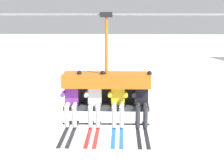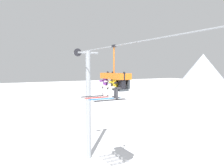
{
  "view_description": "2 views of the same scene",
  "coord_description": "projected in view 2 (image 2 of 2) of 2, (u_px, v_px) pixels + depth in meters",
  "views": [
    {
      "loc": [
        -0.59,
        -8.74,
        8.11
      ],
      "look_at": [
        -0.84,
        -0.69,
        6.32
      ],
      "focal_mm": 55.0,
      "sensor_mm": 36.0,
      "label": 1
    },
    {
      "loc": [
        8.75,
        -6.32,
        6.85
      ],
      "look_at": [
        -1.23,
        -0.77,
        6.01
      ],
      "focal_mm": 35.0,
      "sensor_mm": 36.0,
      "label": 2
    }
  ],
  "objects": [
    {
      "name": "skier_black",
      "position": [
        120.0,
        85.0,
        10.41
      ],
      "size": [
        0.48,
        1.7,
        1.34
      ],
      "color": "black"
    },
    {
      "name": "skier_yellow",
      "position": [
        114.0,
        85.0,
        10.89
      ],
      "size": [
        0.46,
        1.7,
        1.23
      ],
      "color": "yellow"
    },
    {
      "name": "mountain_peak_west",
      "position": [
        203.0,
        73.0,
        60.07
      ],
      "size": [
        16.52,
        16.52,
        10.66
      ],
      "color": "silver",
      "rests_on": "ground_plane"
    },
    {
      "name": "skier_white",
      "position": [
        109.0,
        84.0,
        11.37
      ],
      "size": [
        0.48,
        1.7,
        1.34
      ],
      "color": "silver"
    },
    {
      "name": "chairlift_chair",
      "position": [
        115.0,
        79.0,
        11.22
      ],
      "size": [
        2.07,
        0.74,
        2.59
      ],
      "color": "#33383D"
    },
    {
      "name": "lift_tower_near",
      "position": [
        88.0,
        102.0,
        16.31
      ],
      "size": [
        0.36,
        1.88,
        8.24
      ],
      "color": "gray",
      "rests_on": "ground_plane"
    },
    {
      "name": "skier_purple",
      "position": [
        104.0,
        83.0,
        11.85
      ],
      "size": [
        0.48,
        1.7,
        1.34
      ],
      "color": "purple"
    },
    {
      "name": "lift_cable",
      "position": [
        155.0,
        39.0,
        8.33
      ],
      "size": [
        18.84,
        0.05,
        0.05
      ],
      "color": "gray"
    }
  ]
}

